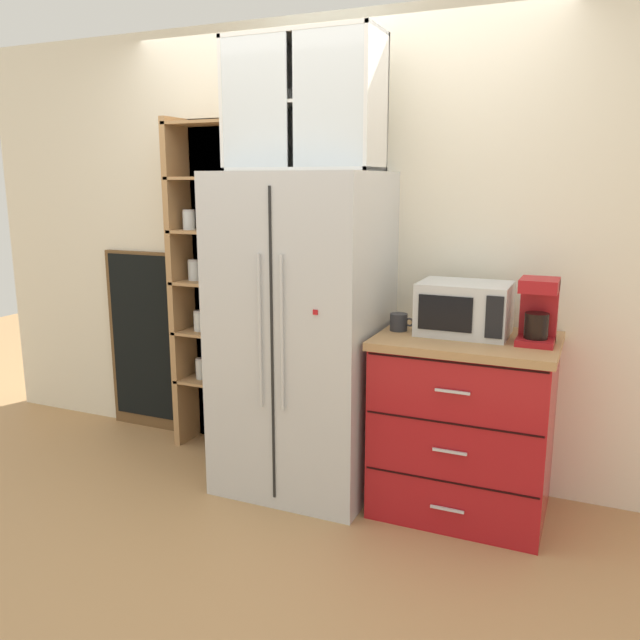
# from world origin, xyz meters

# --- Properties ---
(ground_plane) EXTENTS (10.73, 10.73, 0.00)m
(ground_plane) POSITION_xyz_m (0.00, 0.00, 0.00)
(ground_plane) COLOR tan
(wall_back_cream) EXTENTS (5.03, 0.10, 2.55)m
(wall_back_cream) POSITION_xyz_m (0.00, 0.40, 1.27)
(wall_back_cream) COLOR silver
(wall_back_cream) RESTS_ON ground
(refrigerator) EXTENTS (0.83, 0.73, 1.71)m
(refrigerator) POSITION_xyz_m (0.00, -0.01, 0.85)
(refrigerator) COLOR silver
(refrigerator) RESTS_ON ground
(pantry_shelf_column) EXTENTS (0.56, 0.27, 2.03)m
(pantry_shelf_column) POSITION_xyz_m (-0.72, 0.29, 1.04)
(pantry_shelf_column) COLOR brown
(pantry_shelf_column) RESTS_ON ground
(counter_cabinet) EXTENTS (0.87, 0.65, 0.91)m
(counter_cabinet) POSITION_xyz_m (0.87, 0.04, 0.46)
(counter_cabinet) COLOR #A8161C
(counter_cabinet) RESTS_ON ground
(microwave) EXTENTS (0.44, 0.33, 0.26)m
(microwave) POSITION_xyz_m (0.84, 0.09, 1.04)
(microwave) COLOR silver
(microwave) RESTS_ON counter_cabinet
(coffee_maker) EXTENTS (0.17, 0.20, 0.31)m
(coffee_maker) POSITION_xyz_m (1.19, 0.05, 1.07)
(coffee_maker) COLOR #A8161C
(coffee_maker) RESTS_ON counter_cabinet
(mug_charcoal) EXTENTS (0.12, 0.09, 0.09)m
(mug_charcoal) POSITION_xyz_m (0.52, 0.04, 0.96)
(mug_charcoal) COLOR #2D2D33
(mug_charcoal) RESTS_ON counter_cabinet
(mug_sage) EXTENTS (0.11, 0.07, 0.09)m
(mug_sage) POSITION_xyz_m (0.88, -0.03, 0.96)
(mug_sage) COLOR #8CA37F
(mug_sage) RESTS_ON counter_cabinet
(bottle_green) EXTENTS (0.07, 0.07, 0.24)m
(bottle_green) POSITION_xyz_m (0.87, 0.11, 1.02)
(bottle_green) COLOR #285B33
(bottle_green) RESTS_ON counter_cabinet
(upper_cabinet) EXTENTS (0.80, 0.32, 0.67)m
(upper_cabinet) POSITION_xyz_m (0.00, 0.04, 2.04)
(upper_cabinet) COLOR silver
(upper_cabinet) RESTS_ON refrigerator
(chalkboard_menu) EXTENTS (0.60, 0.04, 1.21)m
(chalkboard_menu) POSITION_xyz_m (-1.31, 0.33, 0.61)
(chalkboard_menu) COLOR brown
(chalkboard_menu) RESTS_ON ground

